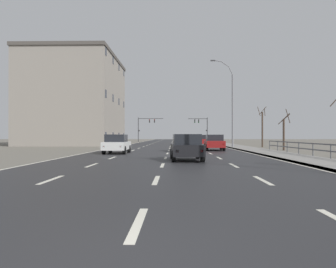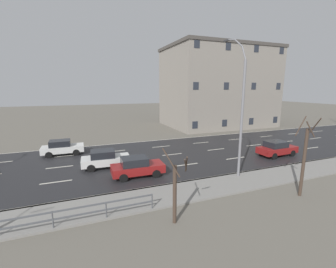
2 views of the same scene
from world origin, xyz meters
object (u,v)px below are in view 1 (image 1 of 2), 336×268
(car_far_left, at_px, (117,144))
(car_near_left, at_px, (186,147))
(traffic_signal_right, at_px, (202,125))
(car_distant, at_px, (214,142))
(traffic_signal_left, at_px, (145,125))
(car_near_right, at_px, (185,143))
(car_mid_centre, at_px, (201,140))
(street_lamp_midground, at_px, (231,105))
(brick_building, at_px, (76,101))

(car_far_left, xyz_separation_m, car_near_left, (5.47, -7.44, 0.00))
(car_far_left, distance_m, car_near_left, 9.23)
(traffic_signal_right, distance_m, car_distant, 42.37)
(traffic_signal_left, height_order, car_near_right, traffic_signal_left)
(traffic_signal_right, bearing_deg, car_distant, -93.09)
(car_mid_centre, height_order, car_distant, same)
(traffic_signal_left, distance_m, car_mid_centre, 31.19)
(traffic_signal_right, height_order, car_near_right, traffic_signal_right)
(street_lamp_midground, height_order, car_near_right, street_lamp_midground)
(traffic_signal_left, distance_m, car_near_left, 57.79)
(traffic_signal_left, relative_size, car_near_right, 1.40)
(car_distant, relative_size, car_near_left, 0.99)
(street_lamp_midground, xyz_separation_m, car_far_left, (-11.58, -13.23, -4.40))
(traffic_signal_left, height_order, car_near_left, traffic_signal_left)
(traffic_signal_left, distance_m, car_near_right, 46.77)
(car_near_left, xyz_separation_m, car_near_right, (0.20, 11.19, 0.00))
(car_near_left, relative_size, car_near_right, 1.00)
(car_far_left, bearing_deg, car_distant, 34.44)
(street_lamp_midground, bearing_deg, car_far_left, -131.19)
(car_near_left, xyz_separation_m, brick_building, (-16.61, 33.55, 6.26))
(car_distant, xyz_separation_m, car_far_left, (-8.68, -5.86, 0.00))
(traffic_signal_left, xyz_separation_m, car_far_left, (2.21, -49.75, -3.15))
(car_near_left, height_order, brick_building, brick_building)
(car_mid_centre, relative_size, brick_building, 0.22)
(traffic_signal_left, relative_size, car_far_left, 1.43)
(street_lamp_midground, relative_size, brick_building, 0.57)
(traffic_signal_right, xyz_separation_m, car_distant, (-2.28, -42.20, -2.98))
(traffic_signal_right, bearing_deg, traffic_signal_left, 172.70)
(car_distant, distance_m, car_far_left, 10.48)
(car_distant, xyz_separation_m, brick_building, (-19.83, 20.24, 6.26))
(traffic_signal_left, bearing_deg, car_mid_centre, -69.86)
(car_far_left, relative_size, car_near_left, 0.98)
(car_mid_centre, bearing_deg, car_far_left, -114.35)
(car_distant, xyz_separation_m, car_near_right, (-3.01, -2.11, 0.00))
(car_far_left, bearing_deg, brick_building, 113.53)
(car_near_right, bearing_deg, traffic_signal_right, 86.40)
(traffic_signal_left, bearing_deg, car_near_right, -80.28)
(traffic_signal_right, relative_size, car_distant, 1.33)
(street_lamp_midground, xyz_separation_m, traffic_signal_right, (-0.61, 34.83, -1.42))
(traffic_signal_right, height_order, car_far_left, traffic_signal_right)
(car_distant, height_order, car_far_left, same)
(street_lamp_midground, distance_m, traffic_signal_right, 34.87)
(car_near_right, bearing_deg, brick_building, 130.16)
(traffic_signal_right, distance_m, car_far_left, 49.39)
(car_far_left, bearing_deg, traffic_signal_right, 77.56)
(car_near_right, bearing_deg, traffic_signal_left, 102.93)
(traffic_signal_right, xyz_separation_m, brick_building, (-22.11, -21.96, 3.27))
(car_far_left, bearing_deg, car_near_right, 33.91)
(street_lamp_midground, xyz_separation_m, car_distant, (-2.89, -7.37, -4.40))
(traffic_signal_right, relative_size, traffic_signal_left, 0.94)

